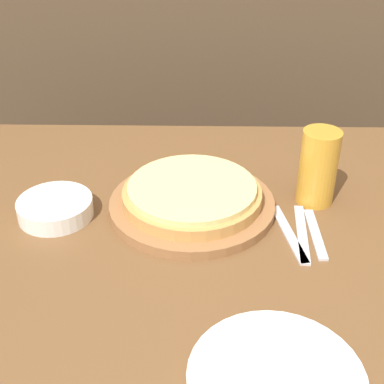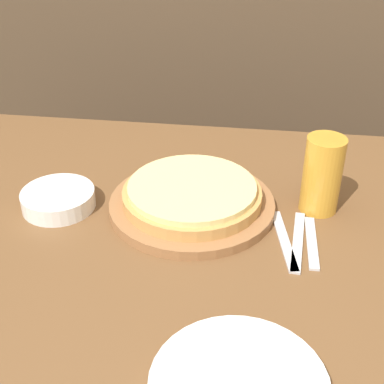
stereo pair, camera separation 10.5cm
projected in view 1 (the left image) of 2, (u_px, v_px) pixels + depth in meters
name	position (u px, v px, depth m)	size (l,w,h in m)	color
dining_table	(202.00, 377.00, 1.19)	(1.56, 0.99, 0.77)	brown
pizza_on_board	(192.00, 198.00, 1.06)	(0.33, 0.33, 0.06)	#99663D
beer_glass	(318.00, 164.00, 1.05)	(0.08, 0.08, 0.16)	gold
dinner_plate	(276.00, 380.00, 0.71)	(0.24, 0.24, 0.02)	white
side_bowl	(55.00, 208.00, 1.04)	(0.15, 0.15, 0.04)	white
fork	(288.00, 233.00, 1.00)	(0.05, 0.18, 0.00)	silver
dinner_knife	(302.00, 234.00, 1.00)	(0.03, 0.18, 0.00)	silver
spoon	(315.00, 234.00, 1.00)	(0.02, 0.15, 0.00)	silver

